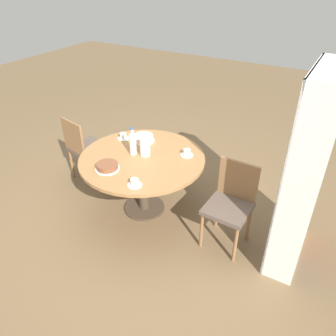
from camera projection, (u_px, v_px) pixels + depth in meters
The scene contains 12 objects.
ground_plane at pixel (145, 208), 3.88m from camera, with size 14.00×14.00×0.00m, color brown.
dining_table at pixel (142, 166), 3.56m from camera, with size 1.35×1.35×0.71m.
chair_a at pixel (84, 146), 4.17m from camera, with size 0.50×0.50×0.88m.
chair_b at pixel (231, 202), 3.21m from camera, with size 0.44×0.44×0.88m.
bookshelf at pixel (301, 180), 2.86m from camera, with size 0.82×0.28×1.85m.
coffee_pot at pixel (145, 146), 3.48m from camera, with size 0.11×0.11×0.24m.
water_bottle at pixel (133, 144), 3.49m from camera, with size 0.07×0.07×0.31m.
cake_main at pixel (143, 138), 3.80m from camera, with size 0.26×0.26×0.07m.
cake_second at pixel (107, 167), 3.28m from camera, with size 0.24×0.24×0.07m.
cup_a at pixel (187, 153), 3.52m from camera, with size 0.14×0.14×0.07m.
cup_b at pixel (123, 136), 3.85m from camera, with size 0.14×0.14×0.07m.
cup_c at pixel (135, 183), 3.05m from camera, with size 0.14×0.14×0.07m.
Camera 1 is at (2.48, 1.75, 2.49)m, focal length 35.00 mm.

